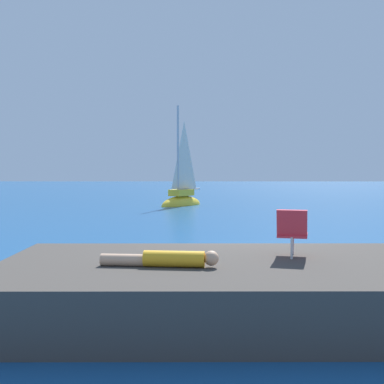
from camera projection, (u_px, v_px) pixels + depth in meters
name	position (u px, v px, depth m)	size (l,w,h in m)	color
ground_plane	(237.00, 266.00, 11.24)	(160.00, 160.00, 0.00)	navy
shore_ledge	(245.00, 288.00, 7.41)	(7.68, 3.63, 0.85)	#423D38
boulder_seaward	(289.00, 288.00, 9.11)	(1.45, 1.16, 0.80)	#3E3530
boulder_inland	(274.00, 283.00, 9.51)	(0.94, 0.75, 0.51)	#38393C
sailboat_near	(182.00, 200.00, 30.07)	(3.15, 3.65, 6.90)	yellow
person_sunbather	(165.00, 259.00, 6.98)	(1.76, 0.34, 0.25)	gold
beach_chair	(292.00, 230.00, 7.72)	(0.61, 0.69, 0.80)	#E03342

